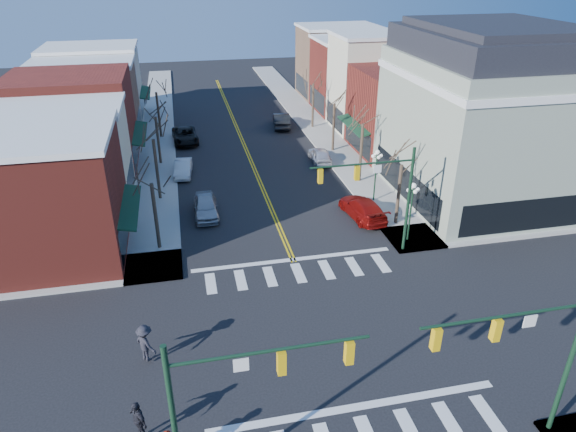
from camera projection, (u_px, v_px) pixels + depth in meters
ground at (326, 338)px, 26.27m from camera, size 160.00×160.00×0.00m
sidewalk_left at (156, 194)px, 42.01m from camera, size 3.50×70.00×0.15m
sidewalk_right at (359, 177)px, 45.31m from camera, size 3.50×70.00×0.15m
bldg_left_brick_a at (36, 200)px, 31.77m from camera, size 10.00×8.50×8.00m
bldg_left_stucco_a at (59, 160)px, 38.64m from camera, size 10.00×7.00×7.50m
bldg_left_brick_b at (74, 123)px, 45.38m from camera, size 10.00×9.00×8.50m
bldg_left_tan at (87, 104)px, 52.72m from camera, size 10.00×7.50×7.80m
bldg_left_stucco_b at (95, 85)px, 59.39m from camera, size 10.00×8.00×8.20m
bldg_right_brick_a at (408, 111)px, 49.81m from camera, size 10.00×8.50×8.00m
bldg_right_stucco at (380, 84)px, 56.11m from camera, size 10.00×7.00×10.00m
bldg_right_brick_b at (357, 76)px, 62.98m from camera, size 10.00×8.00×8.50m
bldg_right_tan at (338, 63)px, 69.84m from camera, size 10.00×8.00×9.00m
victorian_corner at (485, 115)px, 38.99m from camera, size 12.25×14.25×13.30m
traffic_mast_near_left at (230, 397)px, 16.64m from camera, size 6.60×0.28×7.20m
traffic_mast_near_right at (533, 348)px, 18.73m from camera, size 6.60×0.28×7.20m
traffic_mast_far_right at (382, 188)px, 31.63m from camera, size 6.60×0.28×7.20m
lamppost_corner at (412, 202)px, 33.88m from camera, size 0.36×0.36×4.33m
lamppost_midblock at (376, 167)px, 39.54m from camera, size 0.36×0.36×4.33m
tree_left_a at (156, 217)px, 33.19m from camera, size 0.24×0.24×4.76m
tree_left_b at (157, 170)px, 40.10m from camera, size 0.24×0.24×5.04m
tree_left_c at (158, 141)px, 47.18m from camera, size 0.24×0.24×4.55m
tree_left_d at (159, 115)px, 54.07m from camera, size 0.24×0.24×4.90m
tree_right_a at (398, 195)px, 36.39m from camera, size 0.24×0.24×4.62m
tree_right_b at (361, 154)px, 43.23m from camera, size 0.24×0.24×5.18m
tree_right_c at (333, 128)px, 50.28m from camera, size 0.24×0.24×4.83m
tree_right_d at (313, 106)px, 57.22m from camera, size 0.24×0.24×4.97m
car_left_near at (206, 206)px, 38.36m from camera, size 1.83×4.45×1.51m
car_left_mid at (183, 168)px, 45.48m from camera, size 1.79×4.14×1.33m
car_left_far at (185, 136)px, 53.51m from camera, size 2.74×5.44×1.48m
car_right_near at (363, 208)px, 38.11m from camera, size 2.70×5.36×1.49m
car_right_mid at (320, 155)px, 48.36m from camera, size 1.82×4.22×1.42m
car_right_far at (281, 120)px, 58.26m from camera, size 2.36×5.14×1.63m
pedestrian_dark_a at (138, 420)px, 20.30m from camera, size 1.00×1.16×1.87m
pedestrian_dark_b at (145, 343)px, 24.25m from camera, size 1.39×1.45×1.98m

